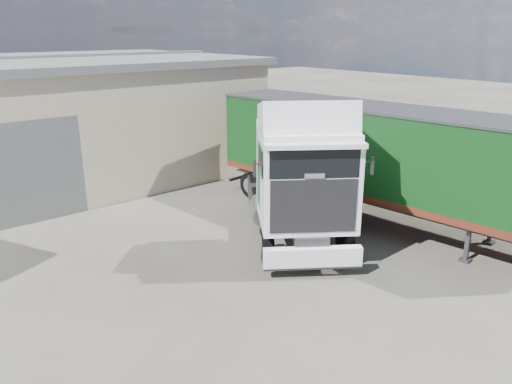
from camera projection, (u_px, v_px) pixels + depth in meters
ground at (256, 325)px, 11.52m from camera, size 120.00×120.00×0.00m
brick_boundary_wall at (367, 152)px, 22.50m from camera, size 0.35×26.00×2.50m
tractor_unit at (301, 184)px, 15.31m from camera, size 6.19×7.18×4.74m
box_trailer at (371, 152)px, 17.18m from camera, size 3.84×12.45×4.07m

